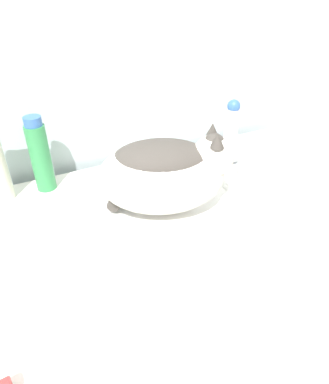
% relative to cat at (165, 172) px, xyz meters
% --- Properties ---
extents(wall_back, '(8.00, 0.05, 2.40)m').
position_rel_cat_xyz_m(wall_back, '(-0.06, 0.38, 0.22)').
color(wall_back, silver).
rests_on(wall_back, ground_plane).
extents(vanity_counter, '(1.29, 0.63, 0.85)m').
position_rel_cat_xyz_m(vanity_counter, '(-0.06, 0.01, -0.56)').
color(vanity_counter, white).
rests_on(vanity_counter, ground_plane).
extents(sink_basin, '(0.40, 0.40, 0.05)m').
position_rel_cat_xyz_m(sink_basin, '(-0.01, 0.00, -0.11)').
color(sink_basin, white).
rests_on(sink_basin, vanity_counter).
extents(cat, '(0.30, 0.29, 0.18)m').
position_rel_cat_xyz_m(cat, '(0.00, 0.00, 0.00)').
color(cat, silver).
rests_on(cat, sink_basin).
extents(faucet, '(0.13, 0.07, 0.13)m').
position_rel_cat_xyz_m(faucet, '(0.21, 0.07, -0.05)').
color(faucet, silver).
rests_on(faucet, vanity_counter).
extents(deodorant_stick, '(0.04, 0.04, 0.15)m').
position_rel_cat_xyz_m(deodorant_stick, '(0.37, 0.27, -0.06)').
color(deodorant_stick, silver).
rests_on(deodorant_stick, vanity_counter).
extents(shampoo_bottle_tall, '(0.05, 0.05, 0.19)m').
position_rel_cat_xyz_m(shampoo_bottle_tall, '(-0.21, 0.27, -0.04)').
color(shampoo_bottle_tall, '#338C4C').
rests_on(shampoo_bottle_tall, vanity_counter).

